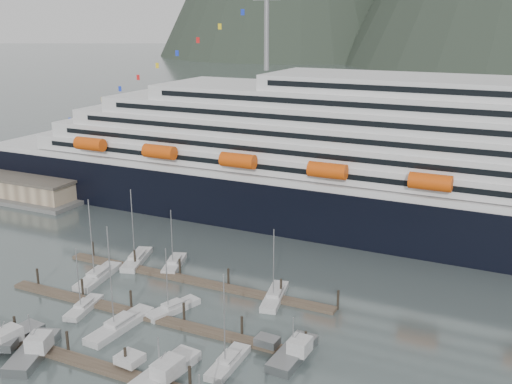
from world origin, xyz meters
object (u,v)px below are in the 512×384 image
warehouse (13,182)px  sailboat_h (228,363)px  sailboat_e (137,260)px  sailboat_c (173,309)px  trawler_c (159,374)px  trawler_a (2,342)px  cruise_ship (460,178)px  sailboat_g (275,297)px  trawler_e (292,352)px  sailboat_d (120,326)px  sailboat_a (84,308)px  sailboat_f (174,264)px  trawler_b (32,350)px  sailboat_b (98,277)px

warehouse → sailboat_h: 94.85m
sailboat_e → sailboat_c: bearing=-146.5°
warehouse → sailboat_e: sailboat_e is taller
trawler_c → sailboat_h: bearing=-38.8°
sailboat_c → trawler_a: size_ratio=0.90×
cruise_ship → sailboat_g: 45.48m
sailboat_h → trawler_e: (6.29, 5.06, 0.40)m
trawler_a → sailboat_e: bearing=8.2°
sailboat_c → trawler_e: bearing=-82.7°
sailboat_d → sailboat_g: 23.10m
sailboat_a → trawler_a: sailboat_a is taller
cruise_ship → sailboat_a: bearing=-129.2°
sailboat_f → sailboat_e: bearing=81.2°
trawler_e → sailboat_f: bearing=60.8°
sailboat_f → trawler_a: size_ratio=0.94×
sailboat_g → trawler_a: 38.02m
sailboat_h → trawler_b: 24.71m
warehouse → sailboat_f: sailboat_f is taller
sailboat_g → trawler_e: (8.48, -13.81, 0.41)m
warehouse → sailboat_b: bearing=-31.0°
sailboat_b → sailboat_d: 17.51m
sailboat_g → cruise_ship: bearing=-39.6°
sailboat_c → cruise_ship: bearing=-15.2°
sailboat_d → sailboat_f: sailboat_d is taller
sailboat_a → trawler_a: bearing=157.6°
sailboat_c → sailboat_f: bearing=50.8°
sailboat_f → sailboat_b: bearing=121.4°
trawler_b → warehouse: bearing=28.3°
cruise_ship → sailboat_f: bearing=-139.6°
warehouse → sailboat_h: sailboat_h is taller
sailboat_a → trawler_e: size_ratio=1.07×
trawler_e → sailboat_h: bearing=131.1°
sailboat_e → trawler_b: sailboat_e is taller
sailboat_e → trawler_b: size_ratio=1.33×
sailboat_d → trawler_c: bearing=-120.0°
warehouse → sailboat_f: 64.86m
sailboat_g → trawler_e: size_ratio=1.25×
sailboat_e → trawler_a: bearing=164.7°
sailboat_a → trawler_b: 12.70m
sailboat_b → sailboat_h: sailboat_b is taller
cruise_ship → trawler_c: (-24.30, -63.79, -11.22)m
sailboat_c → sailboat_a: bearing=132.5°
sailboat_b → trawler_e: 37.99m
sailboat_b → trawler_e: size_ratio=1.51×
sailboat_a → trawler_b: bearing=-179.1°
trawler_a → cruise_ship: bearing=-29.3°
sailboat_b → sailboat_f: sailboat_b is taller
warehouse → sailboat_e: bearing=-23.2°
sailboat_a → sailboat_e: size_ratio=0.74×
warehouse → sailboat_h: size_ratio=3.59×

